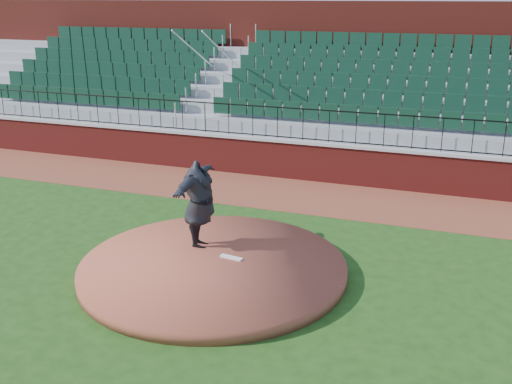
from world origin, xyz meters
TOP-DOWN VIEW (x-y plane):
  - ground at (0.00, 0.00)m, footprint 90.00×90.00m
  - warning_track at (0.00, 5.40)m, footprint 34.00×3.20m
  - field_wall at (0.00, 7.00)m, footprint 34.00×0.35m
  - wall_cap at (0.00, 7.00)m, footprint 34.00×0.45m
  - wall_railing at (0.00, 7.00)m, footprint 34.00×0.05m
  - seating_stands at (0.00, 9.72)m, footprint 34.00×5.10m
  - concourse_wall at (0.00, 12.52)m, footprint 34.00×0.50m
  - pitchers_mound at (-0.30, -0.37)m, footprint 5.74×5.74m
  - pitching_rubber at (-0.02, -0.03)m, footprint 0.53×0.21m
  - pitcher at (-0.94, 0.37)m, footprint 1.02×2.55m

SIDE VIEW (x-z plane):
  - ground at x=0.00m, z-range 0.00..0.00m
  - warning_track at x=0.00m, z-range 0.00..0.01m
  - pitchers_mound at x=-0.30m, z-range 0.00..0.25m
  - pitching_rubber at x=-0.02m, z-range 0.25..0.28m
  - field_wall at x=0.00m, z-range 0.00..1.20m
  - wall_cap at x=0.00m, z-range 1.20..1.30m
  - pitcher at x=-0.94m, z-range 0.25..2.27m
  - wall_railing at x=0.00m, z-range 1.30..2.30m
  - seating_stands at x=0.00m, z-range 0.00..4.60m
  - concourse_wall at x=0.00m, z-range 0.00..5.50m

